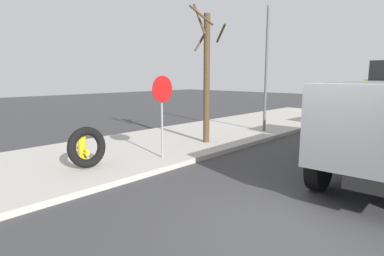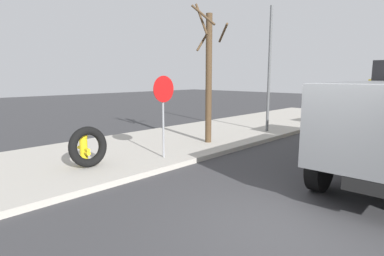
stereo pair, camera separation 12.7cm
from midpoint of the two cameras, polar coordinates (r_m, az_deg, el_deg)
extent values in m
plane|color=#38383A|center=(5.80, 19.03, -17.08)|extent=(80.00, 80.00, 0.00)
cube|color=#ADA89E|center=(10.12, -16.71, -5.10)|extent=(36.00, 5.00, 0.15)
cylinder|color=yellow|center=(8.94, -18.59, -4.14)|extent=(0.21, 0.21, 0.74)
sphere|color=yellow|center=(8.85, -18.73, -1.43)|extent=(0.24, 0.24, 0.24)
cylinder|color=yellow|center=(8.76, -18.05, -3.78)|extent=(0.09, 0.16, 0.09)
cylinder|color=yellow|center=(9.08, -19.16, -3.39)|extent=(0.09, 0.16, 0.09)
cylinder|color=yellow|center=(8.78, -18.02, -4.35)|extent=(0.11, 0.16, 0.11)
torus|color=black|center=(8.71, -17.87, -3.25)|extent=(1.08, 0.37, 1.10)
cylinder|color=gray|center=(9.21, -4.84, 1.95)|extent=(0.06, 0.06, 2.40)
cylinder|color=red|center=(9.11, -4.74, 7.03)|extent=(0.76, 0.02, 0.76)
cylinder|color=black|center=(11.98, 30.05, -1.43)|extent=(1.11, 0.33, 1.10)
cylinder|color=black|center=(7.63, 22.61, -6.44)|extent=(1.11, 0.33, 1.10)
cylinder|color=black|center=(16.87, 30.19, 1.34)|extent=(1.11, 0.35, 1.10)
cylinder|color=#4C3823|center=(11.32, 3.36, 8.71)|extent=(0.22, 0.22, 4.51)
cylinder|color=#4C3823|center=(11.63, 2.54, 15.84)|extent=(0.66, 0.23, 0.89)
cylinder|color=#4C3823|center=(11.29, 2.05, 19.10)|extent=(0.24, 0.72, 1.11)
cylinder|color=#4C3823|center=(11.12, 2.37, 19.76)|extent=(0.27, 0.91, 0.75)
cylinder|color=#4C3823|center=(11.53, 5.99, 16.72)|extent=(0.69, 0.88, 0.55)
cylinder|color=#595B5E|center=(14.06, 14.05, 10.13)|extent=(0.12, 0.12, 5.27)
camera|label=1|loc=(0.06, -89.50, 0.08)|focal=29.49mm
camera|label=2|loc=(0.06, 90.50, -0.08)|focal=29.49mm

